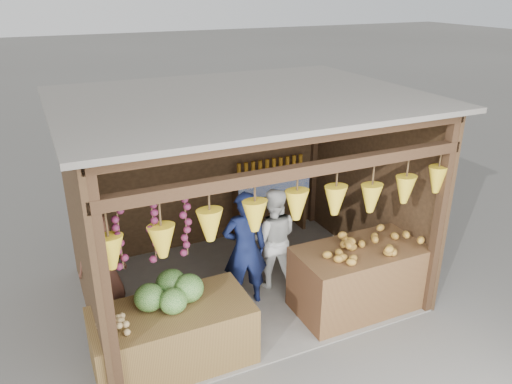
% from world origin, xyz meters
% --- Properties ---
extents(ground, '(80.00, 80.00, 0.00)m').
position_xyz_m(ground, '(0.00, 0.00, 0.00)').
color(ground, '#514F49').
rests_on(ground, ground).
extents(stall_structure, '(4.30, 3.30, 2.66)m').
position_xyz_m(stall_structure, '(-0.03, -0.04, 1.67)').
color(stall_structure, slate).
rests_on(stall_structure, ground).
extents(back_shelf, '(1.25, 0.32, 1.32)m').
position_xyz_m(back_shelf, '(1.05, 1.28, 0.87)').
color(back_shelf, '#382314').
rests_on(back_shelf, ground).
extents(counter_left, '(1.69, 0.85, 0.70)m').
position_xyz_m(counter_left, '(-1.27, -1.03, 0.35)').
color(counter_left, '#533B1B').
rests_on(counter_left, ground).
extents(counter_right, '(1.72, 0.85, 0.85)m').
position_xyz_m(counter_right, '(1.21, -1.01, 0.43)').
color(counter_right, '#4C2C19').
rests_on(counter_right, ground).
extents(stool, '(0.29, 0.29, 0.27)m').
position_xyz_m(stool, '(-1.79, 0.04, 0.14)').
color(stool, black).
rests_on(stool, ground).
extents(man_standing, '(0.63, 0.48, 1.57)m').
position_xyz_m(man_standing, '(-0.10, -0.30, 0.78)').
color(man_standing, '#121B44').
rests_on(man_standing, ground).
extents(woman_standing, '(0.86, 0.78, 1.43)m').
position_xyz_m(woman_standing, '(0.41, -0.07, 0.71)').
color(woman_standing, white).
rests_on(woman_standing, ground).
extents(vendor_seated, '(0.57, 0.37, 1.16)m').
position_xyz_m(vendor_seated, '(-1.79, 0.04, 0.85)').
color(vendor_seated, brown).
rests_on(vendor_seated, stool).
extents(melon_pile, '(1.00, 0.50, 0.32)m').
position_xyz_m(melon_pile, '(-1.27, -0.96, 0.86)').
color(melon_pile, '#154A13').
rests_on(melon_pile, counter_left).
extents(tanfruit_pile, '(0.34, 0.40, 0.13)m').
position_xyz_m(tanfruit_pile, '(-1.88, -1.11, 0.77)').
color(tanfruit_pile, '#AC884F').
rests_on(tanfruit_pile, counter_left).
extents(mango_pile, '(1.40, 0.64, 0.22)m').
position_xyz_m(mango_pile, '(1.22, -1.07, 0.96)').
color(mango_pile, '#C04519').
rests_on(mango_pile, counter_right).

